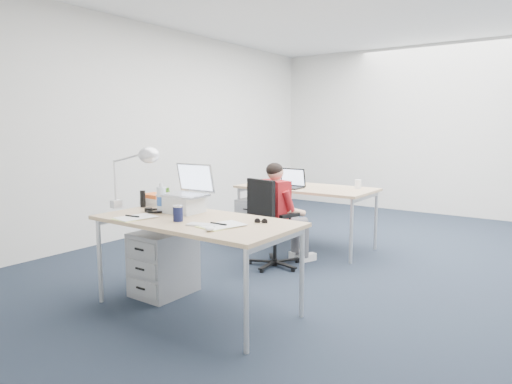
% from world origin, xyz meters
% --- Properties ---
extents(floor, '(7.00, 7.00, 0.00)m').
position_xyz_m(floor, '(0.00, 0.00, 0.00)').
color(floor, black).
rests_on(floor, ground).
extents(room, '(6.02, 7.02, 2.80)m').
position_xyz_m(room, '(0.00, 0.00, 1.71)').
color(room, beige).
rests_on(room, ground).
extents(desk_near, '(1.60, 0.80, 0.73)m').
position_xyz_m(desk_near, '(-0.61, -1.86, 0.68)').
color(desk_near, tan).
rests_on(desk_near, ground).
extents(desk_far, '(1.60, 0.80, 0.73)m').
position_xyz_m(desk_far, '(-0.87, 0.35, 0.68)').
color(desk_far, tan).
rests_on(desk_far, ground).
extents(office_chair, '(0.70, 0.70, 0.92)m').
position_xyz_m(office_chair, '(-0.75, -0.56, 0.26)').
color(office_chair, black).
rests_on(office_chair, ground).
extents(seated_person, '(0.46, 0.63, 1.07)m').
position_xyz_m(seated_person, '(-0.71, -0.42, 0.54)').
color(seated_person, maroon).
rests_on(seated_person, ground).
extents(drawer_pedestal_near, '(0.40, 0.50, 0.55)m').
position_xyz_m(drawer_pedestal_near, '(-1.08, -1.77, 0.28)').
color(drawer_pedestal_near, gray).
rests_on(drawer_pedestal_near, ground).
extents(drawer_pedestal_far, '(0.40, 0.50, 0.55)m').
position_xyz_m(drawer_pedestal_far, '(-1.47, 0.22, 0.28)').
color(drawer_pedestal_far, gray).
rests_on(drawer_pedestal_far, ground).
extents(silver_laptop, '(0.39, 0.31, 0.40)m').
position_xyz_m(silver_laptop, '(-0.88, -1.72, 0.93)').
color(silver_laptop, silver).
rests_on(silver_laptop, desk_near).
extents(wireless_keyboard, '(0.26, 0.16, 0.01)m').
position_xyz_m(wireless_keyboard, '(-0.40, -2.01, 0.74)').
color(wireless_keyboard, white).
rests_on(wireless_keyboard, desk_near).
extents(computer_mouse, '(0.08, 0.10, 0.03)m').
position_xyz_m(computer_mouse, '(-0.24, -2.11, 0.75)').
color(computer_mouse, white).
rests_on(computer_mouse, desk_near).
extents(headphones, '(0.26, 0.23, 0.03)m').
position_xyz_m(headphones, '(-1.08, -1.84, 0.75)').
color(headphones, black).
rests_on(headphones, desk_near).
extents(can_koozie, '(0.09, 0.09, 0.12)m').
position_xyz_m(can_koozie, '(-0.66, -2.00, 0.79)').
color(can_koozie, '#121638').
rests_on(can_koozie, desk_near).
extents(water_bottle, '(0.10, 0.10, 0.25)m').
position_xyz_m(water_bottle, '(-1.03, -1.82, 0.85)').
color(water_bottle, silver).
rests_on(water_bottle, desk_near).
extents(bear_figurine, '(0.10, 0.09, 0.17)m').
position_xyz_m(bear_figurine, '(-1.27, -1.54, 0.81)').
color(bear_figurine, '#2B691C').
rests_on(bear_figurine, desk_near).
extents(book_stack, '(0.27, 0.23, 0.10)m').
position_xyz_m(book_stack, '(-1.36, -1.60, 0.78)').
color(book_stack, silver).
rests_on(book_stack, desk_near).
extents(cordless_phone, '(0.05, 0.03, 0.15)m').
position_xyz_m(cordless_phone, '(-1.36, -1.74, 0.81)').
color(cordless_phone, black).
rests_on(cordless_phone, desk_near).
extents(papers_left, '(0.24, 0.32, 0.01)m').
position_xyz_m(papers_left, '(-1.02, -2.12, 0.73)').
color(papers_left, '#F3FF93').
rests_on(papers_left, desk_near).
extents(papers_right, '(0.28, 0.35, 0.01)m').
position_xyz_m(papers_right, '(-0.28, -1.95, 0.74)').
color(papers_right, '#F3FF93').
rests_on(papers_right, desk_near).
extents(sunglasses, '(0.11, 0.08, 0.02)m').
position_xyz_m(sunglasses, '(-0.11, -1.69, 0.74)').
color(sunglasses, black).
rests_on(sunglasses, desk_near).
extents(desk_lamp, '(0.54, 0.34, 0.57)m').
position_xyz_m(desk_lamp, '(-1.36, -1.90, 1.02)').
color(desk_lamp, silver).
rests_on(desk_lamp, desk_near).
extents(dark_laptop, '(0.33, 0.32, 0.24)m').
position_xyz_m(dark_laptop, '(-1.00, 0.13, 0.85)').
color(dark_laptop, black).
rests_on(dark_laptop, desk_far).
extents(far_cup, '(0.09, 0.09, 0.10)m').
position_xyz_m(far_cup, '(-0.31, 0.57, 0.78)').
color(far_cup, white).
rests_on(far_cup, desk_far).
extents(far_papers, '(0.29, 0.37, 0.01)m').
position_xyz_m(far_papers, '(-1.59, 0.58, 0.73)').
color(far_papers, white).
rests_on(far_papers, desk_far).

